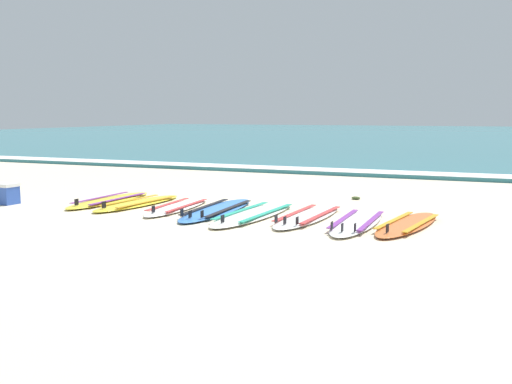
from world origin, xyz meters
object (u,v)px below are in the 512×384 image
(surfboard_6, at_px, (357,222))
(surfboard_7, at_px, (408,224))
(cooler_box, at_px, (5,193))
(surfboard_3, at_px, (217,210))
(surfboard_2, at_px, (178,207))
(surfboard_4, at_px, (254,214))
(surfboard_1, at_px, (138,203))
(surfboard_5, at_px, (308,216))
(surfboard_0, at_px, (110,200))

(surfboard_6, distance_m, surfboard_7, 0.72)
(surfboard_7, xyz_separation_m, cooler_box, (-7.03, -0.62, 0.16))
(surfboard_3, bearing_deg, surfboard_2, -179.97)
(surfboard_2, height_order, surfboard_3, same)
(cooler_box, bearing_deg, surfboard_3, 9.98)
(surfboard_4, xyz_separation_m, cooler_box, (-4.65, -0.56, 0.16))
(surfboard_1, distance_m, surfboard_6, 4.02)
(surfboard_3, height_order, surfboard_7, same)
(surfboard_3, xyz_separation_m, surfboard_7, (3.11, -0.07, -0.00))
(surfboard_5, relative_size, surfboard_6, 1.04)
(surfboard_1, bearing_deg, surfboard_6, -4.14)
(surfboard_7, bearing_deg, surfboard_2, 178.96)
(cooler_box, bearing_deg, surfboard_5, 7.23)
(surfboard_1, xyz_separation_m, cooler_box, (-2.31, -0.79, 0.16))
(surfboard_6, distance_m, cooler_box, 6.34)
(surfboard_5, height_order, surfboard_7, same)
(surfboard_2, bearing_deg, surfboard_0, 172.73)
(surfboard_4, relative_size, cooler_box, 5.42)
(surfboard_4, relative_size, surfboard_5, 1.09)
(surfboard_1, xyz_separation_m, surfboard_4, (2.34, -0.22, -0.00))
(surfboard_1, relative_size, surfboard_7, 0.97)
(cooler_box, bearing_deg, surfboard_4, 6.89)
(surfboard_2, height_order, surfboard_6, same)
(surfboard_4, distance_m, surfboard_6, 1.67)
(surfboard_2, bearing_deg, surfboard_5, 0.20)
(surfboard_2, distance_m, surfboard_4, 1.48)
(cooler_box, bearing_deg, surfboard_0, 28.78)
(surfboard_2, bearing_deg, surfboard_4, -5.00)
(surfboard_6, xyz_separation_m, surfboard_7, (0.71, 0.12, -0.00))
(surfboard_2, xyz_separation_m, surfboard_7, (3.86, -0.07, -0.00))
(surfboard_1, bearing_deg, surfboard_7, -2.01)
(surfboard_2, height_order, surfboard_4, same)
(surfboard_2, relative_size, surfboard_6, 0.90)
(surfboard_1, xyz_separation_m, surfboard_3, (1.62, -0.09, 0.00))
(surfboard_1, height_order, surfboard_5, same)
(surfboard_4, distance_m, cooler_box, 4.69)
(surfboard_0, height_order, surfboard_6, same)
(surfboard_4, bearing_deg, surfboard_5, 9.11)
(surfboard_7, bearing_deg, surfboard_6, -170.07)
(surfboard_5, distance_m, cooler_box, 5.55)
(surfboard_5, distance_m, surfboard_6, 0.84)
(cooler_box, bearing_deg, surfboard_2, 12.28)
(surfboard_2, height_order, cooler_box, cooler_box)
(surfboard_0, xyz_separation_m, cooler_box, (-1.62, -0.89, 0.16))
(surfboard_5, bearing_deg, surfboard_4, -170.89)
(surfboard_0, bearing_deg, cooler_box, -151.22)
(surfboard_1, xyz_separation_m, surfboard_7, (4.72, -0.17, -0.00))
(surfboard_7, bearing_deg, cooler_box, -174.96)
(surfboard_6, xyz_separation_m, cooler_box, (-6.32, -0.50, 0.16))
(surfboard_0, xyz_separation_m, surfboard_4, (3.03, -0.33, -0.00))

